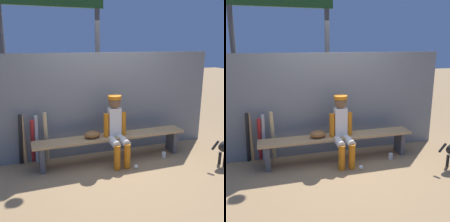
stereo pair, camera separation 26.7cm
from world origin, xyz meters
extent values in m
plane|color=#9E7A51|center=(0.00, 0.00, 0.00)|extent=(30.00, 30.00, 0.00)
cube|color=slate|center=(0.00, 0.43, 0.95)|extent=(4.35, 0.03, 1.90)
cube|color=tan|center=(0.00, 0.00, 0.45)|extent=(2.75, 0.36, 0.04)
cube|color=#4C4C51|center=(-1.23, 0.00, 0.21)|extent=(0.08, 0.29, 0.43)
cube|color=#4C4C51|center=(1.23, 0.00, 0.21)|extent=(0.08, 0.29, 0.43)
cube|color=silver|center=(0.05, 0.00, 0.72)|extent=(0.22, 0.13, 0.50)
sphere|color=brown|center=(0.05, 0.00, 1.08)|extent=(0.22, 0.22, 0.22)
cylinder|color=orange|center=(0.05, 0.00, 1.16)|extent=(0.23, 0.23, 0.06)
cylinder|color=silver|center=(-0.04, -0.19, 0.43)|extent=(0.13, 0.38, 0.13)
cylinder|color=orange|center=(-0.04, -0.38, 0.21)|extent=(0.11, 0.11, 0.43)
cylinder|color=orange|center=(-0.11, -0.02, 0.67)|extent=(0.09, 0.09, 0.43)
cylinder|color=silver|center=(0.14, -0.19, 0.43)|extent=(0.13, 0.38, 0.13)
cylinder|color=orange|center=(0.14, -0.38, 0.21)|extent=(0.11, 0.11, 0.43)
cylinder|color=orange|center=(0.21, -0.02, 0.67)|extent=(0.09, 0.09, 0.43)
ellipsoid|color=brown|center=(-0.36, 0.00, 0.53)|extent=(0.28, 0.20, 0.12)
cylinder|color=tan|center=(-1.11, 0.27, 0.47)|extent=(0.09, 0.20, 0.93)
cylinder|color=#B7B7BC|center=(-1.27, 0.32, 0.44)|extent=(0.08, 0.13, 0.87)
cylinder|color=#B22323|center=(-1.34, 0.34, 0.41)|extent=(0.08, 0.25, 0.82)
cylinder|color=tan|center=(-1.49, 0.34, 0.46)|extent=(0.09, 0.19, 0.92)
cylinder|color=black|center=(-1.53, 0.30, 0.47)|extent=(0.12, 0.28, 0.94)
sphere|color=white|center=(0.27, -0.46, 0.04)|extent=(0.07, 0.07, 0.07)
cylinder|color=silver|center=(0.94, -0.22, 0.06)|extent=(0.08, 0.08, 0.11)
cylinder|color=red|center=(-0.04, 0.08, 0.52)|extent=(0.08, 0.08, 0.11)
cylinder|color=#3F3F42|center=(-1.72, 1.24, 1.36)|extent=(0.10, 0.10, 2.73)
cylinder|color=#3F3F42|center=(0.12, 1.24, 1.36)|extent=(0.10, 0.10, 2.73)
cylinder|color=black|center=(1.55, -0.83, 0.39)|extent=(0.15, 0.04, 0.16)
cylinder|color=black|center=(1.73, -0.77, 0.11)|extent=(0.05, 0.05, 0.22)
camera|label=1|loc=(-1.45, -4.13, 2.05)|focal=42.01mm
camera|label=2|loc=(-1.20, -4.21, 2.05)|focal=42.01mm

